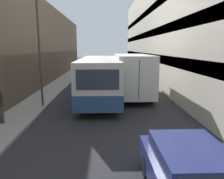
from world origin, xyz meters
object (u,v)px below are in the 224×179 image
car_hatchback (191,176)px  bus (100,78)px  street_lamp (37,10)px  panel_van (92,70)px  box_truck (131,73)px

car_hatchback → bus: (-2.29, 10.72, 0.83)m
bus → street_lamp: bearing=-147.9°
panel_van → bus: bearing=-83.2°
car_hatchback → bus: bus is taller
bus → box_truck: size_ratio=1.17×
bus → panel_van: (-1.14, 9.65, -0.42)m
bus → street_lamp: (-3.45, -2.16, 4.12)m
car_hatchback → box_truck: box_truck is taller
car_hatchback → panel_van: size_ratio=0.87×
box_truck → panel_van: (-3.48, 8.33, -0.55)m
box_truck → street_lamp: bearing=-149.0°
bus → street_lamp: size_ratio=1.19×
bus → panel_van: size_ratio=2.20×
car_hatchback → panel_van: 20.66m
panel_van → street_lamp: 12.86m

